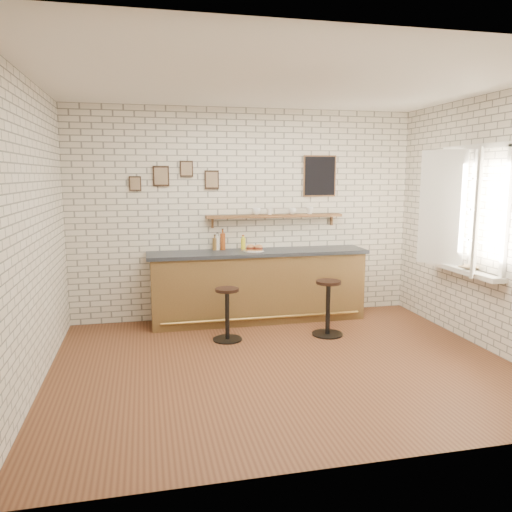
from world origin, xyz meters
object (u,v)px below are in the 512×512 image
(shelf_cup_b, at_px, (270,212))
(bar_stool_right, at_px, (328,306))
(ciabatta_sandwich, at_px, (254,248))
(book_upper, at_px, (463,266))
(bar_counter, at_px, (258,286))
(bitters_bottle_white, at_px, (217,243))
(book_lower, at_px, (464,268))
(shelf_cup_d, at_px, (310,210))
(bitters_bottle_amber, at_px, (223,241))
(bar_stool_left, at_px, (227,312))
(bitters_bottle_brown, at_px, (215,244))
(shelf_cup_a, at_px, (256,211))
(sandwich_plate, at_px, (254,251))
(condiment_bottle_yellow, at_px, (243,243))
(shelf_cup_c, at_px, (292,211))

(shelf_cup_b, bearing_deg, bar_stool_right, -136.86)
(ciabatta_sandwich, distance_m, book_upper, 2.73)
(bar_counter, distance_m, bitters_bottle_white, 0.84)
(book_lower, bearing_deg, bar_stool_right, 143.80)
(shelf_cup_b, xyz_separation_m, shelf_cup_d, (0.61, 0.00, 0.01))
(bar_counter, xyz_separation_m, bitters_bottle_amber, (-0.47, 0.20, 0.63))
(bar_counter, xyz_separation_m, shelf_cup_b, (0.21, 0.20, 1.04))
(bar_stool_left, relative_size, shelf_cup_b, 7.11)
(bitters_bottle_amber, bearing_deg, shelf_cup_d, 0.14)
(bitters_bottle_brown, height_order, shelf_cup_d, shelf_cup_d)
(shelf_cup_a, xyz_separation_m, book_upper, (2.25, -1.63, -0.59))
(sandwich_plate, relative_size, bitters_bottle_brown, 1.26)
(sandwich_plate, bearing_deg, bitters_bottle_amber, 151.18)
(condiment_bottle_yellow, relative_size, shelf_cup_c, 1.84)
(bitters_bottle_amber, height_order, bar_stool_left, bitters_bottle_amber)
(shelf_cup_c, bearing_deg, book_lower, -128.28)
(ciabatta_sandwich, relative_size, book_upper, 1.06)
(shelf_cup_a, bearing_deg, shelf_cup_c, -2.82)
(bitters_bottle_amber, height_order, condiment_bottle_yellow, bitters_bottle_amber)
(shelf_cup_d, bearing_deg, shelf_cup_a, -168.57)
(bitters_bottle_white, xyz_separation_m, condiment_bottle_yellow, (0.37, -0.00, -0.01))
(bitters_bottle_amber, distance_m, shelf_cup_b, 0.80)
(bitters_bottle_white, distance_m, book_upper, 3.26)
(bitters_bottle_amber, height_order, book_lower, bitters_bottle_amber)
(sandwich_plate, height_order, bitters_bottle_brown, bitters_bottle_brown)
(bar_stool_left, bearing_deg, shelf_cup_b, 50.92)
(shelf_cup_c, relative_size, book_upper, 0.46)
(sandwich_plate, relative_size, book_lower, 1.37)
(bitters_bottle_brown, xyz_separation_m, bitters_bottle_white, (0.04, -0.00, 0.01))
(sandwich_plate, distance_m, bitters_bottle_white, 0.54)
(shelf_cup_d, bearing_deg, bar_counter, -154.80)
(bitters_bottle_brown, distance_m, bitters_bottle_amber, 0.12)
(bitters_bottle_brown, relative_size, condiment_bottle_yellow, 1.08)
(shelf_cup_a, relative_size, shelf_cup_c, 1.11)
(bitters_bottle_brown, bearing_deg, book_upper, -29.68)
(ciabatta_sandwich, xyz_separation_m, book_upper, (2.33, -1.41, -0.10))
(sandwich_plate, distance_m, bar_stool_right, 1.32)
(bar_counter, height_order, bar_stool_left, bar_counter)
(bitters_bottle_brown, relative_size, bitters_bottle_amber, 0.73)
(shelf_cup_c, xyz_separation_m, book_lower, (1.71, -1.65, -0.60))
(book_lower, bearing_deg, bar_counter, 132.41)
(bitters_bottle_brown, distance_m, book_lower, 3.30)
(bar_counter, xyz_separation_m, shelf_cup_c, (0.56, 0.20, 1.04))
(sandwich_plate, xyz_separation_m, book_lower, (2.34, -1.43, -0.08))
(book_lower, distance_m, book_upper, 0.03)
(bar_stool_right, bearing_deg, bitters_bottle_amber, 138.89)
(bar_counter, distance_m, book_lower, 2.73)
(bitters_bottle_amber, relative_size, shelf_cup_d, 2.75)
(bitters_bottle_brown, height_order, bar_stool_right, bitters_bottle_brown)
(shelf_cup_c, distance_m, book_lower, 2.46)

